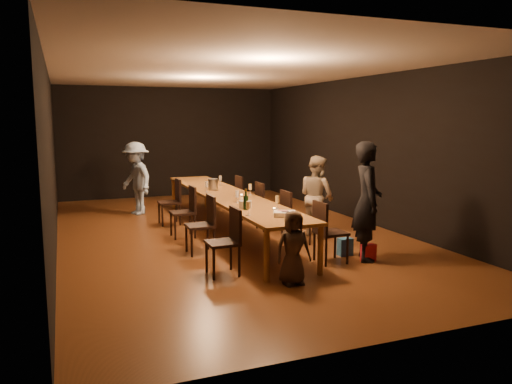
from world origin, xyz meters
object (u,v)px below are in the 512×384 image
object	(u,v)px
chair_right_0	(331,232)
champagne_bottle	(246,199)
table	(227,196)
chair_left_3	(169,202)
chair_right_3	(247,197)
child	(293,248)
chair_left_1	(200,225)
chair_left_2	(183,212)
plate_stack	(245,204)
chair_left_0	(222,242)
birthday_cake	(285,214)
ice_bucket	(213,184)
chair_right_2	(269,206)
woman_tan	(317,196)
man_blue	(136,178)
woman_birthday	(367,201)
chair_right_1	(296,217)

from	to	relation	value
chair_right_0	champagne_bottle	size ratio (longest dim) A/B	2.88
table	chair_left_3	xyz separation A→B (m)	(-0.85, 1.20, -0.24)
chair_right_3	child	distance (m)	4.41
chair_right_0	chair_right_3	size ratio (longest dim) A/B	1.00
chair_left_1	child	world-z (taller)	child
chair_left_2	plate_stack	world-z (taller)	chair_left_2
chair_right_0	child	bearing A→B (deg)	-53.93
chair_right_3	chair_left_0	xyz separation A→B (m)	(-1.70, -3.60, 0.00)
table	chair_left_3	world-z (taller)	chair_left_3
chair_right_3	champagne_bottle	bearing A→B (deg)	-20.77
birthday_cake	ice_bucket	world-z (taller)	ice_bucket
chair_right_0	chair_right_2	bearing A→B (deg)	180.00
chair_left_0	woman_tan	size ratio (longest dim) A/B	0.63
chair_left_1	ice_bucket	xyz separation A→B (m)	(0.77, 1.84, 0.39)
chair_right_3	birthday_cake	distance (m)	3.66
chair_left_3	champagne_bottle	distance (m)	2.96
table	man_blue	xyz separation A→B (m)	(-1.31, 2.54, 0.11)
chair_left_2	woman_birthday	xyz separation A→B (m)	(2.27, -2.47, 0.44)
chair_left_3	ice_bucket	bearing A→B (deg)	-126.21
champagne_bottle	child	bearing A→B (deg)	-85.15
chair_right_0	child	size ratio (longest dim) A/B	0.96
woman_birthday	chair_left_0	bearing A→B (deg)	111.90
chair_right_1	woman_birthday	bearing A→B (deg)	24.38
chair_left_0	woman_tan	bearing A→B (deg)	-55.22
chair_left_1	man_blue	distance (m)	3.79
woman_birthday	child	distance (m)	1.71
chair_right_3	child	world-z (taller)	child
chair_left_2	champagne_bottle	xyz separation A→B (m)	(0.62, -1.66, 0.45)
chair_right_1	chair_right_2	world-z (taller)	same
chair_left_2	woman_tan	bearing A→B (deg)	-108.87
birthday_cake	plate_stack	size ratio (longest dim) A/B	1.91
chair_left_2	table	bearing A→B (deg)	-90.00
chair_right_1	child	world-z (taller)	child
chair_left_2	champagne_bottle	bearing A→B (deg)	-159.65
table	chair_left_2	xyz separation A→B (m)	(-0.85, 0.00, -0.24)
child	plate_stack	xyz separation A→B (m)	(-0.08, 1.59, 0.32)
child	chair_right_1	bearing A→B (deg)	65.85
woman_tan	child	distance (m)	2.81
table	chair_left_0	bearing A→B (deg)	-109.50
chair_left_3	man_blue	xyz separation A→B (m)	(-0.46, 1.34, 0.35)
table	woman_tan	size ratio (longest dim) A/B	4.05
woman_tan	child	xyz separation A→B (m)	(-1.58, -2.31, -0.26)
chair_left_0	woman_birthday	size ratio (longest dim) A/B	0.51
birthday_cake	champagne_bottle	world-z (taller)	champagne_bottle
chair_right_2	man_blue	size ratio (longest dim) A/B	0.57
chair_right_3	chair_left_0	bearing A→B (deg)	-25.28
chair_right_3	man_blue	world-z (taller)	man_blue
table	chair_left_2	world-z (taller)	chair_left_2
chair_right_3	man_blue	size ratio (longest dim) A/B	0.57
table	chair_right_2	size ratio (longest dim) A/B	6.45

